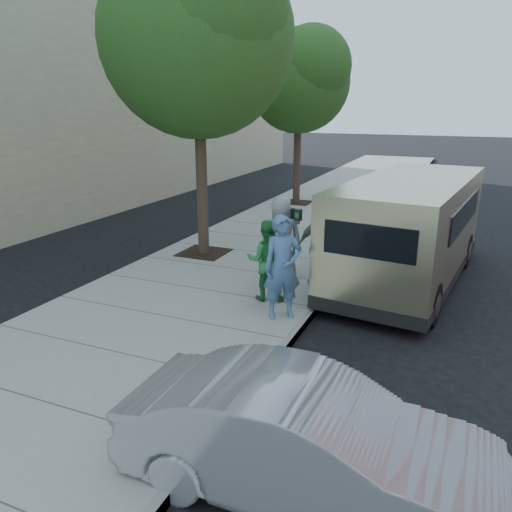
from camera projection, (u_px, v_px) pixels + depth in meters
name	position (u px, v px, depth m)	size (l,w,h in m)	color
ground	(246.00, 303.00, 10.27)	(120.00, 120.00, 0.00)	black
sidewalk	(203.00, 293.00, 10.63)	(5.00, 60.00, 0.15)	gray
curb_face	(314.00, 310.00, 9.71)	(0.12, 60.00, 0.16)	gray
tree_near	(199.00, 31.00, 11.60)	(4.62, 4.60, 7.53)	black
tree_far	(300.00, 77.00, 18.48)	(3.92, 3.80, 6.49)	black
parking_meter	(294.00, 228.00, 10.99)	(0.35, 0.20, 1.59)	gray
van	(410.00, 228.00, 11.14)	(2.86, 6.63, 2.39)	beige
sedan	(307.00, 442.00, 5.06)	(1.38, 3.95, 1.30)	#9C9DA2
person_officer	(283.00, 267.00, 8.97)	(0.70, 0.46, 1.92)	teal
person_green_shirt	(267.00, 260.00, 9.86)	(0.79, 0.62, 1.63)	#2A813B
person_gray_shirt	(281.00, 237.00, 11.04)	(0.92, 0.60, 1.89)	gray
person_striped_polo	(321.00, 245.00, 10.59)	(1.06, 0.44, 1.81)	slate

